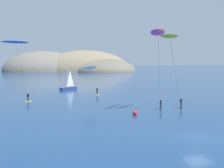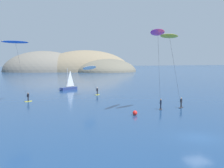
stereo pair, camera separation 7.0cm
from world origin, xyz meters
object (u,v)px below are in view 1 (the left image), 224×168
Objects in this scene: marker_buoy at (135,113)px; kitesurfer_yellow at (171,43)px; sailboat_near at (68,88)px; kitesurfer_magenta at (158,37)px; kitesurfer_blue at (17,47)px; kitesurfer_white at (90,70)px.

kitesurfer_yellow is at bearing 11.61° from marker_buoy.
kitesurfer_magenta is at bearing -78.25° from sailboat_near.
kitesurfer_blue is (-12.76, -18.64, 9.63)m from sailboat_near.
sailboat_near is 8.17× the size of marker_buoy.
sailboat_near is 0.48× the size of kitesurfer_yellow.
kitesurfer_blue is at bearing -124.40° from sailboat_near.
kitesurfer_blue is 1.70× the size of kitesurfer_white.
kitesurfer_white is at bearing 108.11° from kitesurfer_yellow.
kitesurfer_magenta is (7.30, -35.09, 10.73)m from sailboat_near.
kitesurfer_yellow reaches higher than marker_buoy.
kitesurfer_magenta is at bearing 18.74° from marker_buoy.
sailboat_near is 15.06m from kitesurfer_white.
sailboat_near is at bearing 104.91° from kitesurfer_yellow.
kitesurfer_yellow is 17.05× the size of marker_buoy.
sailboat_near is at bearing 94.50° from marker_buoy.
kitesurfer_white reaches higher than marker_buoy.
kitesurfer_yellow is at bearing -71.89° from kitesurfer_white.
sailboat_near is 36.70m from marker_buoy.
sailboat_near is at bearing 101.75° from kitesurfer_magenta.
kitesurfer_yellow is 22.92m from kitesurfer_white.
marker_buoy is at bearing -161.26° from kitesurfer_magenta.
kitesurfer_blue is 16.39× the size of marker_buoy.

